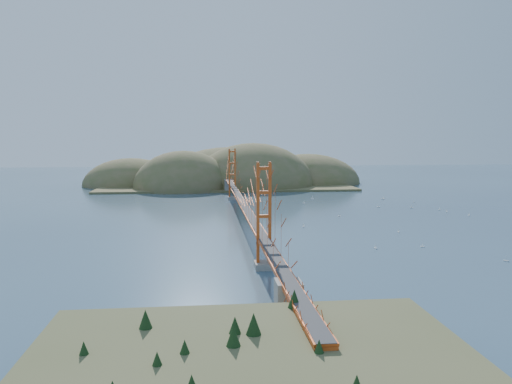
{
  "coord_description": "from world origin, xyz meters",
  "views": [
    {
      "loc": [
        -6.42,
        -82.97,
        14.4
      ],
      "look_at": [
        2.29,
        0.0,
        5.08
      ],
      "focal_mm": 35.0,
      "sensor_mm": 36.0,
      "label": 1
    }
  ],
  "objects": [
    {
      "name": "sailboat_9",
      "position": [
        39.53,
        6.61,
        0.16
      ],
      "size": [
        0.69,
        0.69,
        0.73
      ],
      "color": "white",
      "rests_on": "ground"
    },
    {
      "name": "sailboat_2",
      "position": [
        21.97,
        -21.59,
        0.14
      ],
      "size": [
        0.52,
        0.44,
        0.59
      ],
      "color": "white",
      "rests_on": "ground"
    },
    {
      "name": "sailboat_6",
      "position": [
        28.35,
        -29.74,
        0.15
      ],
      "size": [
        0.62,
        0.62,
        0.65
      ],
      "color": "white",
      "rests_on": "ground"
    },
    {
      "name": "sailboat_7",
      "position": [
        18.62,
        29.97,
        0.16
      ],
      "size": [
        0.68,
        0.68,
        0.74
      ],
      "color": "white",
      "rests_on": "ground"
    },
    {
      "name": "sailboat_14",
      "position": [
        22.69,
        -11.63,
        0.14
      ],
      "size": [
        0.56,
        0.56,
        0.59
      ],
      "color": "white",
      "rests_on": "ground"
    },
    {
      "name": "ground",
      "position": [
        0.0,
        0.0,
        0.0
      ],
      "size": [
        320.0,
        320.0,
        0.0
      ],
      "primitive_type": "plane",
      "color": "#304B61",
      "rests_on": "ground"
    },
    {
      "name": "fort",
      "position": [
        0.4,
        -47.8,
        0.67
      ],
      "size": [
        3.7,
        2.3,
        1.75
      ],
      "color": "brown",
      "rests_on": "ground"
    },
    {
      "name": "sailboat_3",
      "position": [
        15.04,
        22.1,
        0.14
      ],
      "size": [
        0.54,
        0.54,
        0.58
      ],
      "color": "white",
      "rests_on": "ground"
    },
    {
      "name": "bridge",
      "position": [
        0.0,
        0.18,
        7.01
      ],
      "size": [
        2.2,
        94.4,
        12.0
      ],
      "color": "gray",
      "rests_on": "ground"
    },
    {
      "name": "sailboat_15",
      "position": [
        39.25,
        20.93,
        0.14
      ],
      "size": [
        0.54,
        0.54,
        0.59
      ],
      "color": "white",
      "rests_on": "ground"
    },
    {
      "name": "sailboat_1",
      "position": [
        17.82,
        3.88,
        0.14
      ],
      "size": [
        0.56,
        0.56,
        0.61
      ],
      "color": "white",
      "rests_on": "ground"
    },
    {
      "name": "sailboat_11",
      "position": [
        39.63,
        9.75,
        0.14
      ],
      "size": [
        0.53,
        0.51,
        0.6
      ],
      "color": "white",
      "rests_on": "ground"
    },
    {
      "name": "far_headlands",
      "position": [
        2.21,
        68.52,
        0.0
      ],
      "size": [
        84.0,
        58.0,
        25.0
      ],
      "color": "brown",
      "rests_on": "ground"
    },
    {
      "name": "sailboat_0",
      "position": [
        9.37,
        -5.5,
        0.14
      ],
      "size": [
        0.54,
        0.56,
        0.63
      ],
      "color": "white",
      "rests_on": "ground"
    },
    {
      "name": "sailboat_8",
      "position": [
        35.32,
        13.02,
        0.15
      ],
      "size": [
        0.61,
        0.51,
        0.71
      ],
      "color": "white",
      "rests_on": "ground"
    },
    {
      "name": "sailboat_10",
      "position": [
        15.52,
        -21.83,
        0.14
      ],
      "size": [
        0.51,
        0.55,
        0.61
      ],
      "color": "white",
      "rests_on": "ground"
    },
    {
      "name": "sailboat_16",
      "position": [
        29.03,
        14.79,
        0.15
      ],
      "size": [
        0.65,
        0.65,
        0.71
      ],
      "color": "white",
      "rests_on": "ground"
    },
    {
      "name": "sailboat_extra_0",
      "position": [
        35.02,
        27.91,
        0.16
      ],
      "size": [
        0.67,
        0.67,
        0.73
      ],
      "color": "white",
      "rests_on": "ground"
    },
    {
      "name": "sailboat_17",
      "position": [
        34.5,
        27.37,
        0.15
      ],
      "size": [
        0.63,
        0.63,
        0.7
      ],
      "color": "white",
      "rests_on": "ground"
    },
    {
      "name": "sailboat_4",
      "position": [
        41.66,
        2.44,
        0.14
      ],
      "size": [
        0.53,
        0.55,
        0.62
      ],
      "color": "white",
      "rests_on": "ground"
    },
    {
      "name": "approach_viaduct",
      "position": [
        0.0,
        -51.91,
        2.55
      ],
      "size": [
        1.4,
        12.0,
        3.38
      ],
      "color": "#B74214",
      "rests_on": "ground"
    },
    {
      "name": "promontory",
      "position": [
        0.0,
        -48.5,
        0.12
      ],
      "size": [
        9.0,
        6.0,
        0.24
      ],
      "primitive_type": "cube",
      "color": "#59544C",
      "rests_on": "ground"
    }
  ]
}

